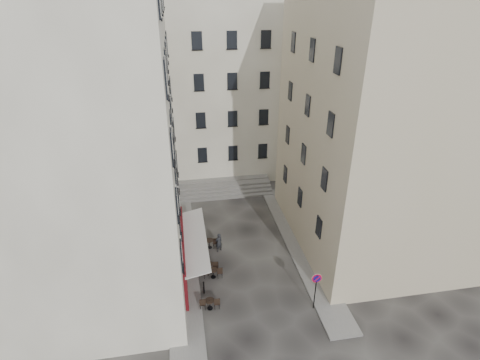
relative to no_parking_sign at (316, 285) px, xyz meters
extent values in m
plane|color=black|center=(-3.40, 3.46, -1.92)|extent=(90.00, 90.00, 0.00)
cube|color=slate|center=(-7.90, 7.46, -1.86)|extent=(2.00, 22.00, 0.12)
cube|color=slate|center=(1.10, 6.46, -1.86)|extent=(2.00, 18.00, 0.12)
cube|color=#BDB6A1|center=(-13.90, 6.46, 8.08)|extent=(12.00, 16.00, 20.00)
cube|color=#B9AC89|center=(7.10, 6.96, 7.08)|extent=(12.00, 14.00, 18.00)
cube|color=#BDB6A1|center=(-4.40, 22.46, 7.08)|extent=(18.00, 10.00, 18.00)
cube|color=#480A10|center=(-7.82, 4.46, -0.17)|extent=(0.25, 7.00, 3.50)
cube|color=black|center=(-7.78, 4.46, -0.52)|extent=(0.06, 3.85, 2.00)
cube|color=silver|center=(-7.00, 4.46, 1.03)|extent=(1.58, 7.30, 0.41)
cube|color=slate|center=(-3.40, 15.36, -1.82)|extent=(9.00, 1.80, 0.20)
cube|color=slate|center=(-3.40, 15.81, -1.62)|extent=(9.00, 1.80, 0.20)
cube|color=slate|center=(-3.40, 16.26, -1.42)|extent=(9.00, 1.80, 0.20)
cube|color=slate|center=(-3.40, 16.71, -1.22)|extent=(9.00, 1.80, 0.20)
cylinder|color=black|center=(-6.65, 2.46, -1.47)|extent=(0.10, 0.10, 0.90)
sphere|color=black|center=(-6.65, 2.46, -1.00)|extent=(0.12, 0.12, 0.12)
cylinder|color=black|center=(-6.65, 5.96, -1.47)|extent=(0.10, 0.10, 0.90)
sphere|color=black|center=(-6.65, 5.96, -1.00)|extent=(0.12, 0.12, 0.12)
cylinder|color=black|center=(-6.65, 9.46, -1.47)|extent=(0.10, 0.10, 0.90)
sphere|color=black|center=(-6.65, 9.46, -1.00)|extent=(0.12, 0.12, 0.12)
cylinder|color=black|center=(0.00, 0.01, -0.59)|extent=(0.07, 0.07, 2.67)
cylinder|color=#B80C2A|center=(0.00, 0.00, 0.48)|extent=(0.62, 0.05, 0.62)
cylinder|color=#110B69|center=(0.00, -0.02, 0.48)|extent=(0.45, 0.05, 0.45)
cube|color=#B80C2A|center=(0.00, -0.05, 0.48)|extent=(0.36, 0.04, 0.36)
cylinder|color=black|center=(-6.40, 1.02, -1.85)|extent=(0.35, 0.35, 0.02)
cylinder|color=black|center=(-6.40, 1.02, -1.53)|extent=(0.05, 0.05, 0.69)
cylinder|color=black|center=(-6.40, 1.02, -1.22)|extent=(0.59, 0.59, 0.04)
cube|color=black|center=(-5.96, 1.02, -1.48)|extent=(0.37, 0.37, 0.88)
cube|color=black|center=(-6.84, 1.12, -1.48)|extent=(0.37, 0.37, 0.88)
cylinder|color=black|center=(-5.90, 3.82, -1.85)|extent=(0.36, 0.36, 0.02)
cylinder|color=black|center=(-5.90, 3.82, -1.52)|extent=(0.05, 0.05, 0.70)
cylinder|color=black|center=(-5.90, 3.82, -1.20)|extent=(0.60, 0.60, 0.04)
cube|color=black|center=(-5.45, 3.82, -1.47)|extent=(0.38, 0.38, 0.90)
cube|color=black|center=(-6.35, 3.92, -1.47)|extent=(0.38, 0.38, 0.90)
cylinder|color=black|center=(-6.12, 4.49, -1.85)|extent=(0.36, 0.36, 0.02)
cylinder|color=black|center=(-6.12, 4.49, -1.52)|extent=(0.05, 0.05, 0.71)
cylinder|color=black|center=(-6.12, 4.49, -1.20)|extent=(0.61, 0.61, 0.04)
cube|color=black|center=(-5.67, 4.49, -1.47)|extent=(0.38, 0.38, 0.91)
cube|color=black|center=(-6.58, 4.59, -1.47)|extent=(0.38, 0.38, 0.91)
cylinder|color=black|center=(-5.82, 7.21, -1.85)|extent=(0.37, 0.37, 0.02)
cylinder|color=black|center=(-5.82, 7.21, -1.51)|extent=(0.05, 0.05, 0.72)
cylinder|color=black|center=(-5.82, 7.21, -1.18)|extent=(0.62, 0.62, 0.04)
cube|color=black|center=(-5.35, 7.21, -1.46)|extent=(0.39, 0.39, 0.93)
cube|color=black|center=(-6.28, 7.31, -1.46)|extent=(0.39, 0.39, 0.93)
cylinder|color=black|center=(-6.77, 8.20, -1.85)|extent=(0.38, 0.38, 0.02)
cylinder|color=black|center=(-6.77, 8.20, -1.50)|extent=(0.05, 0.05, 0.74)
cylinder|color=black|center=(-6.77, 8.20, -1.16)|extent=(0.63, 0.63, 0.04)
cube|color=black|center=(-6.30, 8.20, -1.45)|extent=(0.40, 0.40, 0.95)
cube|color=black|center=(-7.24, 8.30, -1.45)|extent=(0.40, 0.40, 0.95)
imported|color=black|center=(-5.15, 6.75, -1.13)|extent=(0.69, 0.61, 1.58)
camera|label=1|loc=(-7.45, -16.25, 15.87)|focal=28.00mm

